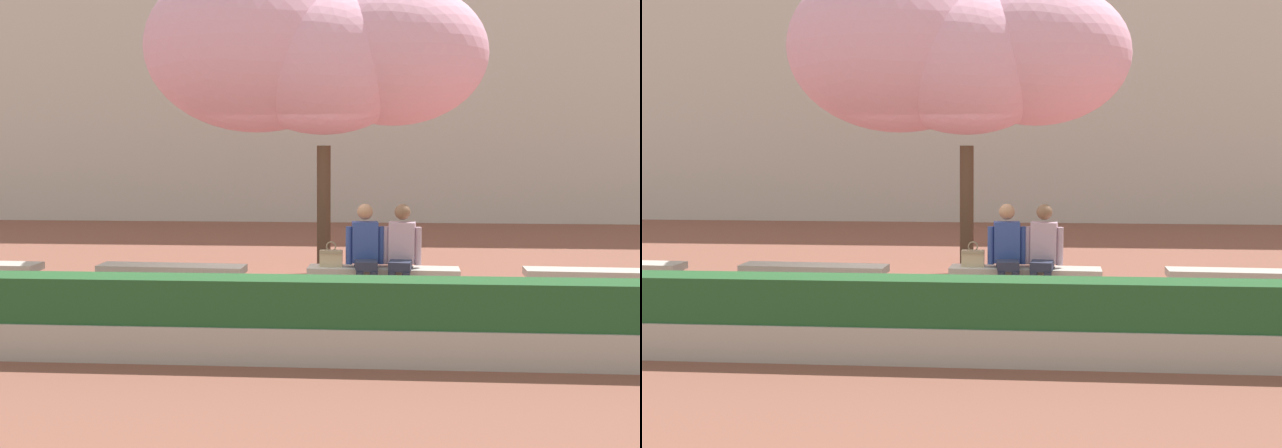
% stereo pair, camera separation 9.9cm
% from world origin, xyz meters
% --- Properties ---
extents(ground_plane, '(100.00, 100.00, 0.00)m').
position_xyz_m(ground_plane, '(0.00, 0.00, 0.00)').
color(ground_plane, brown).
extents(building_facade, '(28.00, 4.00, 10.95)m').
position_xyz_m(building_facade, '(0.00, 12.11, 5.47)').
color(building_facade, beige).
rests_on(building_facade, ground).
extents(stone_bench_near_west, '(2.01, 0.51, 0.45)m').
position_xyz_m(stone_bench_near_west, '(-1.42, 0.00, 0.31)').
color(stone_bench_near_west, '#ADA89E').
rests_on(stone_bench_near_west, ground).
extents(stone_bench_center, '(2.01, 0.51, 0.45)m').
position_xyz_m(stone_bench_center, '(1.42, 0.00, 0.31)').
color(stone_bench_center, '#ADA89E').
rests_on(stone_bench_center, ground).
extents(stone_bench_near_east, '(2.01, 0.51, 0.45)m').
position_xyz_m(stone_bench_near_east, '(4.27, 0.00, 0.31)').
color(stone_bench_near_east, '#ADA89E').
rests_on(stone_bench_near_east, ground).
extents(person_seated_left, '(0.51, 0.70, 1.29)m').
position_xyz_m(person_seated_left, '(1.19, -0.05, 0.70)').
color(person_seated_left, black).
rests_on(person_seated_left, ground).
extents(person_seated_right, '(0.51, 0.71, 1.29)m').
position_xyz_m(person_seated_right, '(1.66, -0.05, 0.70)').
color(person_seated_right, black).
rests_on(person_seated_right, ground).
extents(handbag, '(0.30, 0.15, 0.34)m').
position_xyz_m(handbag, '(0.73, 0.02, 0.58)').
color(handbag, tan).
rests_on(handbag, stone_bench_center).
extents(cherry_tree_main, '(5.32, 3.18, 4.86)m').
position_xyz_m(cherry_tree_main, '(0.35, 1.92, 3.46)').
color(cherry_tree_main, '#473323').
rests_on(cherry_tree_main, ground).
extents(planter_hedge_foreground, '(15.00, 0.50, 0.80)m').
position_xyz_m(planter_hedge_foreground, '(0.00, -2.83, 0.39)').
color(planter_hedge_foreground, '#ADA89E').
rests_on(planter_hedge_foreground, ground).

